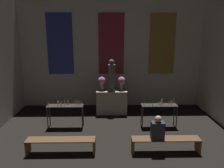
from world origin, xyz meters
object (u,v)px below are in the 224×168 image
candle_rack_left (65,109)px  flower_vase_left (102,82)px  statue (112,76)px  flower_vase_right (122,82)px  person_seated (158,129)px  candle_rack_right (159,108)px  altar (112,101)px  pew_back_left (61,143)px  pew_back_right (166,142)px

candle_rack_left → flower_vase_left: bearing=48.8°
statue → flower_vase_right: bearing=-0.0°
flower_vase_right → person_seated: size_ratio=0.83×
candle_rack_right → person_seated: bearing=-104.4°
statue → person_seated: bearing=-68.9°
person_seated → altar: bearing=111.1°
statue → pew_back_left: bearing=-114.8°
candle_rack_left → person_seated: person_seated is taller
flower_vase_right → person_seated: (0.81, -3.15, -0.62)m
candle_rack_right → pew_back_left: (-3.12, -1.73, -0.38)m
pew_back_right → statue: bearing=114.8°
statue → candle_rack_left: statue is taller
pew_back_right → person_seated: person_seated is taller
flower_vase_left → pew_back_left: flower_vase_left is taller
altar → person_seated: size_ratio=1.86×
flower_vase_right → pew_back_right: flower_vase_right is taller
candle_rack_right → flower_vase_right: bearing=131.5°
flower_vase_right → candle_rack_right: size_ratio=0.44×
flower_vase_right → candle_rack_left: 2.57m
flower_vase_left → candle_rack_left: flower_vase_left is taller
flower_vase_left → candle_rack_right: (2.06, -1.42, -0.64)m
altar → pew_back_right: size_ratio=0.65×
altar → candle_rack_right: (1.66, -1.42, 0.20)m
candle_rack_right → pew_back_right: candle_rack_right is taller
altar → candle_rack_right: size_ratio=0.99×
altar → pew_back_left: bearing=-114.8°
flower_vase_right → pew_back_left: (-1.86, -3.15, -1.02)m
candle_rack_right → pew_back_left: size_ratio=0.66×
flower_vase_right → person_seated: 3.31m
altar → statue: size_ratio=0.98×
flower_vase_right → candle_rack_right: 2.00m
flower_vase_right → candle_rack_left: bearing=-145.4°
statue → candle_rack_left: (-1.64, -1.41, -0.88)m
flower_vase_left → candle_rack_right: bearing=-34.5°
flower_vase_right → candle_rack_right: flower_vase_right is taller
candle_rack_left → candle_rack_right: candle_rack_left is taller
altar → candle_rack_right: candle_rack_right is taller
pew_back_left → statue: bearing=65.2°
altar → pew_back_left: size_ratio=0.65×
statue → pew_back_right: statue is taller
flower_vase_right → pew_back_right: bearing=-71.5°
flower_vase_right → pew_back_left: bearing=-120.6°
candle_rack_left → person_seated: size_ratio=1.88×
flower_vase_left → person_seated: flower_vase_left is taller
statue → pew_back_left: size_ratio=0.67×
altar → candle_rack_left: 2.18m
flower_vase_left → pew_back_left: bearing=-108.5°
altar → flower_vase_left: 0.93m
flower_vase_left → candle_rack_right: 2.58m
pew_back_left → pew_back_right: (2.92, 0.00, 0.00)m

